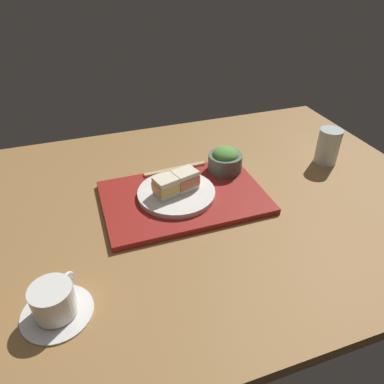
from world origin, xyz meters
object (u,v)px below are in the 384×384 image
(salad_bowl, at_px, (225,160))
(coffee_cup, at_px, (54,303))
(drinking_glass, at_px, (328,147))
(sandwich_plate, at_px, (176,193))
(chopsticks_pair, at_px, (175,169))
(sandwich_far, at_px, (167,186))
(sandwich_near, at_px, (185,179))

(salad_bowl, bearing_deg, coffee_cup, 35.34)
(drinking_glass, bearing_deg, sandwich_plate, 4.76)
(coffee_cup, bearing_deg, chopsticks_pair, -131.56)
(sandwich_far, bearing_deg, coffee_cup, 42.24)
(sandwich_plate, height_order, coffee_cup, coffee_cup)
(salad_bowl, distance_m, drinking_glass, 0.34)
(chopsticks_pair, bearing_deg, salad_bowl, 161.28)
(coffee_cup, bearing_deg, sandwich_near, -141.17)
(sandwich_far, xyz_separation_m, chopsticks_pair, (-0.06, -0.14, -0.04))
(chopsticks_pair, relative_size, drinking_glass, 1.69)
(sandwich_near, height_order, salad_bowl, salad_bowl)
(salad_bowl, height_order, chopsticks_pair, salad_bowl)
(salad_bowl, xyz_separation_m, chopsticks_pair, (0.14, -0.05, -0.03))
(sandwich_near, distance_m, sandwich_far, 0.06)
(sandwich_far, bearing_deg, drinking_glass, -174.73)
(salad_bowl, relative_size, coffee_cup, 0.74)
(chopsticks_pair, relative_size, coffee_cup, 1.41)
(sandwich_near, xyz_separation_m, coffee_cup, (0.35, 0.28, -0.03))
(sandwich_near, height_order, sandwich_far, sandwich_near)
(sandwich_plate, xyz_separation_m, sandwich_near, (-0.03, -0.01, 0.03))
(sandwich_near, bearing_deg, salad_bowl, -154.14)
(sandwich_plate, distance_m, chopsticks_pair, 0.13)
(sandwich_near, distance_m, drinking_glass, 0.49)
(chopsticks_pair, xyz_separation_m, drinking_glass, (-0.48, 0.09, 0.04))
(drinking_glass, bearing_deg, sandwich_far, 5.27)
(sandwich_far, relative_size, drinking_glass, 0.67)
(chopsticks_pair, xyz_separation_m, coffee_cup, (0.36, 0.41, 0.01))
(sandwich_near, xyz_separation_m, drinking_glass, (-0.49, -0.04, -0.00))
(sandwich_plate, distance_m, sandwich_near, 0.04)
(sandwich_plate, relative_size, drinking_glass, 1.85)
(coffee_cup, height_order, drinking_glass, drinking_glass)
(sandwich_far, xyz_separation_m, coffee_cup, (0.30, 0.27, -0.03))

